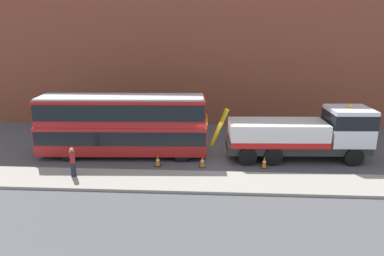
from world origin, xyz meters
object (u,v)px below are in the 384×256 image
object	(u,v)px
double_decker_bus	(123,124)
pedestrian_onlooker	(73,162)
traffic_cone_near_bus	(158,161)
traffic_cone_near_truck	(264,163)
traffic_cone_midway	(202,162)
recovery_tow_truck	(305,133)

from	to	relation	value
double_decker_bus	pedestrian_onlooker	xyz separation A→B (m)	(-1.96, -3.95, -1.25)
traffic_cone_near_bus	traffic_cone_near_truck	xyz separation A→B (m)	(6.56, 0.08, 0.00)
traffic_cone_midway	traffic_cone_near_truck	size ratio (longest dim) A/B	1.00
recovery_tow_truck	double_decker_bus	distance (m)	11.82
traffic_cone_near_bus	traffic_cone_near_truck	distance (m)	6.56
pedestrian_onlooker	traffic_cone_near_bus	xyz separation A→B (m)	(4.49, 2.21, -0.64)
traffic_cone_near_bus	traffic_cone_midway	xyz separation A→B (m)	(2.76, -0.03, 0.00)
recovery_tow_truck	double_decker_bus	world-z (taller)	double_decker_bus
double_decker_bus	traffic_cone_midway	bearing A→B (deg)	-21.16
pedestrian_onlooker	traffic_cone_midway	world-z (taller)	pedestrian_onlooker
pedestrian_onlooker	traffic_cone_midway	xyz separation A→B (m)	(7.25, 2.18, -0.64)
traffic_cone_near_bus	traffic_cone_near_truck	size ratio (longest dim) A/B	1.00
recovery_tow_truck	double_decker_bus	bearing A→B (deg)	177.42
recovery_tow_truck	traffic_cone_near_truck	distance (m)	3.50
pedestrian_onlooker	traffic_cone_near_bus	distance (m)	5.05
traffic_cone_near_bus	double_decker_bus	bearing A→B (deg)	145.51
pedestrian_onlooker	traffic_cone_near_bus	bearing A→B (deg)	0.27
recovery_tow_truck	pedestrian_onlooker	distance (m)	14.35
recovery_tow_truck	traffic_cone_midway	world-z (taller)	recovery_tow_truck
recovery_tow_truck	traffic_cone_near_bus	size ratio (longest dim) A/B	14.16
traffic_cone_near_truck	recovery_tow_truck	bearing A→B (deg)	31.80
traffic_cone_near_bus	traffic_cone_near_truck	bearing A→B (deg)	0.68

